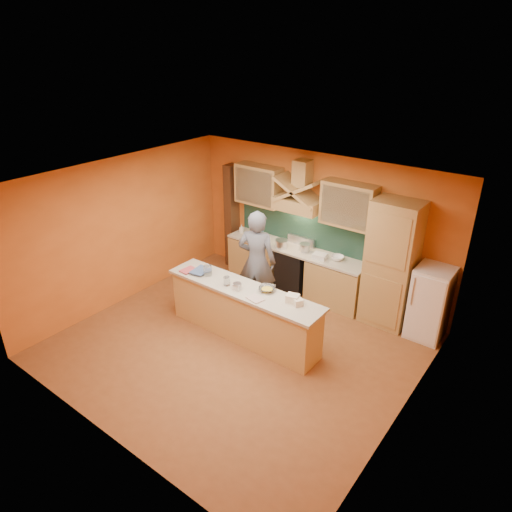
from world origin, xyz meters
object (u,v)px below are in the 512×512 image
Objects in this scene: mixing_bowl at (267,289)px; fridge at (430,303)px; person at (257,261)px; kitchen_scale at (237,287)px; stove at (294,269)px.

fridge is at bearing 39.09° from mixing_bowl.
fridge is 0.66× the size of person.
person reaches higher than kitchen_scale.
stove is at bearing 88.31° from kitchen_scale.
person is 17.34× the size of kitchen_scale.
fridge is 2.77m from mixing_bowl.
fridge is at bearing 32.05° from kitchen_scale.
person is 7.16× the size of mixing_bowl.
mixing_bowl is (-2.13, -1.73, 0.33)m from fridge.
stove is 1.17m from person.
fridge reaches higher than mixing_bowl.
kitchen_scale is at bearing -141.89° from fridge.
stove is 0.69× the size of fridge.
kitchen_scale is (0.15, -2.00, 0.54)m from stove.
stove is at bearing 108.10° from mixing_bowl.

